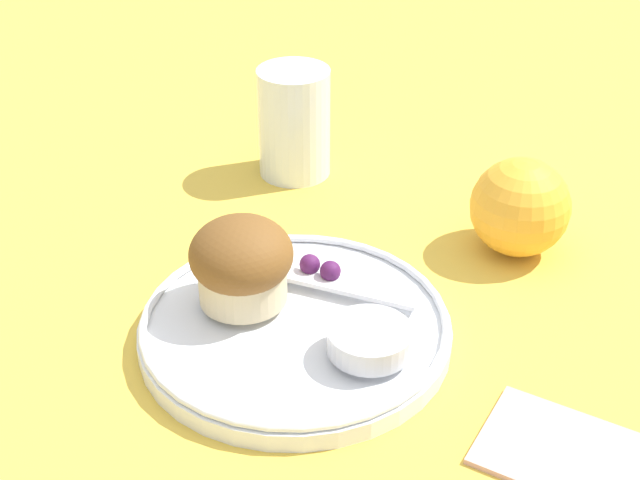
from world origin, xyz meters
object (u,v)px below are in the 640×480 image
(juice_glass, at_px, (294,122))
(muffin, at_px, (242,262))
(orange_fruit, at_px, (520,207))
(butter_knife, at_px, (318,281))

(juice_glass, bearing_deg, muffin, -67.97)
(muffin, relative_size, orange_fruit, 0.92)
(orange_fruit, distance_m, juice_glass, 0.23)
(butter_knife, distance_m, juice_glass, 0.21)
(butter_knife, bearing_deg, juice_glass, 117.49)
(muffin, relative_size, butter_knife, 0.48)
(orange_fruit, bearing_deg, butter_knife, -125.09)
(juice_glass, bearing_deg, butter_knife, -54.16)
(butter_knife, bearing_deg, orange_fruit, 46.57)
(butter_knife, xyz_separation_m, juice_glass, (-0.12, 0.17, 0.03))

